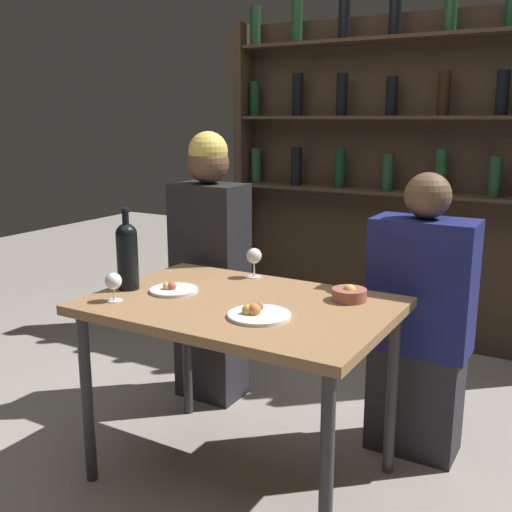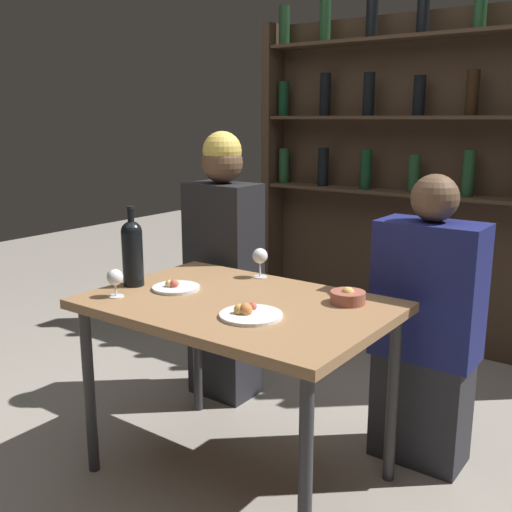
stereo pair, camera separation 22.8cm
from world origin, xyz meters
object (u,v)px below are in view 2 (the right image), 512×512
object	(u,v)px
wine_glass_1	(115,278)
seated_person_left	(224,270)
wine_bottle	(132,250)
seated_person_right	(426,332)
wine_glass_0	(260,257)
snack_bowl	(348,297)
food_plate_0	(175,287)
food_plate_1	(249,314)

from	to	relation	value
wine_glass_1	seated_person_left	world-z (taller)	seated_person_left
wine_bottle	seated_person_right	world-z (taller)	seated_person_right
wine_glass_0	seated_person_left	size ratio (longest dim) A/B	0.10
snack_bowl	seated_person_left	bearing A→B (deg)	158.96
wine_bottle	food_plate_0	size ratio (longest dim) A/B	1.72
wine_glass_0	snack_bowl	size ratio (longest dim) A/B	0.99
wine_glass_0	food_plate_1	size ratio (longest dim) A/B	0.58
wine_glass_1	food_plate_0	xyz separation A→B (m)	(0.11, 0.21, -0.06)
food_plate_0	seated_person_right	world-z (taller)	seated_person_right
wine_glass_0	food_plate_1	bearing A→B (deg)	-58.49
snack_bowl	food_plate_1	bearing A→B (deg)	-121.15
seated_person_right	food_plate_1	bearing A→B (deg)	-120.35
wine_glass_1	food_plate_0	distance (m)	0.24
wine_glass_1	food_plate_0	world-z (taller)	wine_glass_1
wine_glass_1	seated_person_right	world-z (taller)	seated_person_right
food_plate_1	seated_person_right	world-z (taller)	seated_person_right
wine_bottle	food_plate_1	xyz separation A→B (m)	(0.61, -0.04, -0.13)
seated_person_left	food_plate_1	bearing A→B (deg)	-45.57
food_plate_0	snack_bowl	distance (m)	0.68
wine_bottle	food_plate_1	bearing A→B (deg)	-3.86
wine_glass_1	wine_bottle	bearing A→B (deg)	113.00
wine_glass_0	food_plate_0	size ratio (longest dim) A/B	0.67
wine_bottle	seated_person_left	world-z (taller)	seated_person_left
snack_bowl	food_plate_0	bearing A→B (deg)	-159.75
food_plate_0	food_plate_1	distance (m)	0.45
wine_bottle	wine_glass_1	bearing A→B (deg)	-67.00
wine_bottle	seated_person_left	bearing A→B (deg)	93.05
wine_glass_0	snack_bowl	distance (m)	0.49
seated_person_right	food_plate_0	bearing A→B (deg)	-145.69
food_plate_0	wine_glass_0	bearing A→B (deg)	64.51
food_plate_0	food_plate_1	bearing A→B (deg)	-12.61
wine_glass_1	seated_person_right	distance (m)	1.24
wine_glass_0	seated_person_right	world-z (taller)	seated_person_right
snack_bowl	wine_bottle	bearing A→B (deg)	-160.29
food_plate_0	food_plate_1	world-z (taller)	food_plate_1
seated_person_left	wine_bottle	bearing A→B (deg)	-86.95
wine_bottle	seated_person_right	bearing A→B (deg)	31.73
wine_glass_1	food_plate_1	xyz separation A→B (m)	(0.55, 0.11, -0.06)
food_plate_1	seated_person_left	distance (m)	0.93
food_plate_0	seated_person_right	size ratio (longest dim) A/B	0.16
food_plate_0	seated_person_left	world-z (taller)	seated_person_left
food_plate_1	wine_glass_1	bearing A→B (deg)	-168.77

